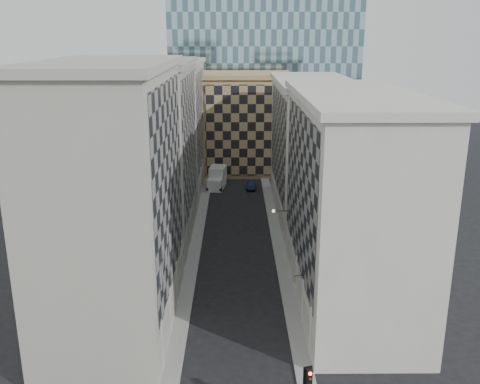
{
  "coord_description": "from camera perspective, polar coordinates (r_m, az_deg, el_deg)",
  "views": [
    {
      "loc": [
        -0.17,
        -34.3,
        25.78
      ],
      "look_at": [
        0.24,
        13.22,
        11.69
      ],
      "focal_mm": 40.0,
      "sensor_mm": 36.0,
      "label": 1
    }
  ],
  "objects": [
    {
      "name": "shop_sign",
      "position": [
        50.73,
        5.85,
        -9.2
      ],
      "size": [
        0.8,
        0.64,
        0.73
      ],
      "rotation": [
        0.0,
        0.0,
        0.34
      ],
      "color": "black",
      "rests_on": "ground"
    },
    {
      "name": "bldg_right_b",
      "position": [
        78.73,
        7.62,
        4.7
      ],
      "size": [
        10.8,
        28.8,
        19.7
      ],
      "color": "beige",
      "rests_on": "ground"
    },
    {
      "name": "dark_car",
      "position": [
        92.31,
        1.24,
        0.73
      ],
      "size": [
        1.81,
        4.23,
        1.36
      ],
      "primitive_type": "imported",
      "rotation": [
        0.0,
        0.0,
        -0.09
      ],
      "color": "#0E1736",
      "rests_on": "ground"
    },
    {
      "name": "bldg_left_b",
      "position": [
        69.66,
        -9.36,
        4.32
      ],
      "size": [
        10.8,
        22.8,
        22.7
      ],
      "color": "gray",
      "rests_on": "ground"
    },
    {
      "name": "sidewalk_west",
      "position": [
        69.43,
        -4.68,
        -5.27
      ],
      "size": [
        1.5,
        100.0,
        0.15
      ],
      "primitive_type": "cube",
      "color": "gray",
      "rests_on": "ground"
    },
    {
      "name": "bldg_right_a",
      "position": [
        52.83,
        11.6,
        -0.84
      ],
      "size": [
        10.8,
        26.8,
        20.7
      ],
      "color": "beige",
      "rests_on": "ground"
    },
    {
      "name": "box_truck",
      "position": [
        93.3,
        -2.45,
        1.43
      ],
      "size": [
        3.41,
        6.67,
        3.5
      ],
      "rotation": [
        0.0,
        0.0,
        -0.13
      ],
      "color": "silver",
      "rests_on": "ground"
    },
    {
      "name": "church_tower",
      "position": [
        116.31,
        -0.43,
        17.09
      ],
      "size": [
        7.2,
        7.2,
        51.5
      ],
      "color": "#2D2823",
      "rests_on": "ground"
    },
    {
      "name": "bldg_left_a",
      "position": [
        48.6,
        -13.21,
        -0.62
      ],
      "size": [
        10.8,
        22.8,
        23.7
      ],
      "color": "#A5A194",
      "rests_on": "ground"
    },
    {
      "name": "bldg_left_c",
      "position": [
        91.17,
        -7.29,
        6.94
      ],
      "size": [
        10.8,
        22.8,
        21.7
      ],
      "color": "#A5A194",
      "rests_on": "ground"
    },
    {
      "name": "bracket_lamp",
      "position": [
        61.67,
        3.76,
        -2.03
      ],
      "size": [
        1.98,
        0.36,
        0.36
      ],
      "color": "black",
      "rests_on": "ground"
    },
    {
      "name": "tan_block",
      "position": [
        103.52,
        0.72,
        7.43
      ],
      "size": [
        16.8,
        14.8,
        18.8
      ],
      "color": "tan",
      "rests_on": "ground"
    },
    {
      "name": "flagpoles_left",
      "position": [
        44.42,
        -7.93,
        -7.25
      ],
      "size": [
        0.1,
        6.33,
        2.33
      ],
      "color": "gray",
      "rests_on": "ground"
    },
    {
      "name": "sidewalk_east",
      "position": [
        69.46,
        4.03,
        -5.25
      ],
      "size": [
        1.5,
        100.0,
        0.15
      ],
      "primitive_type": "cube",
      "color": "gray",
      "rests_on": "ground"
    }
  ]
}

